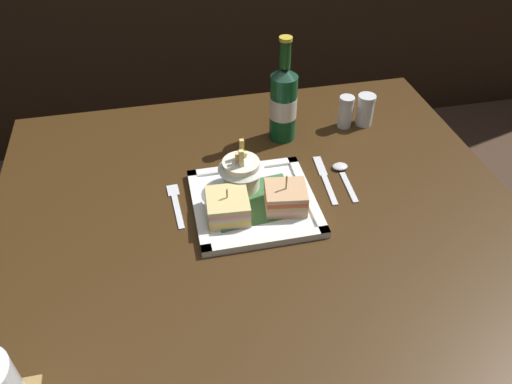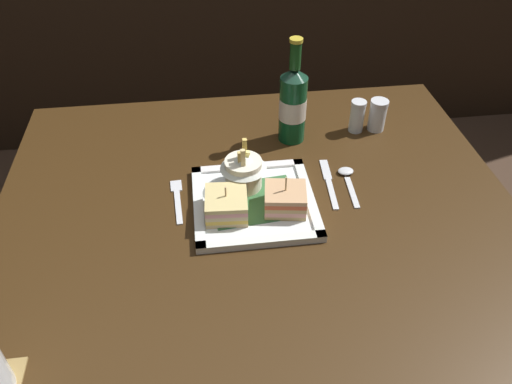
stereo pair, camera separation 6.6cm
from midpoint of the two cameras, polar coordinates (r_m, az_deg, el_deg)
name	(u,v)px [view 2 (the right image)]	position (r m, az deg, el deg)	size (l,w,h in m)	color
dining_table	(258,244)	(1.10, 1.93, -5.97)	(1.08, 0.93, 0.72)	#38230F
square_plate	(254,203)	(1.03, 1.62, -1.27)	(0.25, 0.25, 0.02)	white
sandwich_half_left	(226,205)	(0.99, -1.49, -1.52)	(0.09, 0.09, 0.07)	#DAB47E
sandwich_half_right	(285,199)	(1.00, 5.24, -0.90)	(0.09, 0.09, 0.08)	tan
fries_cup	(243,169)	(1.04, 0.37, 2.64)	(0.10, 0.10, 0.11)	silver
beer_bottle	(293,104)	(1.18, 5.85, 9.98)	(0.06, 0.06, 0.25)	#0C4220
fork	(177,198)	(1.06, -7.20, -0.78)	(0.03, 0.14, 0.00)	silver
knife	(329,181)	(1.11, 9.99, 1.18)	(0.03, 0.17, 0.00)	silver
spoon	(347,177)	(1.12, 12.05, 1.68)	(0.03, 0.13, 0.01)	silver
salt_shaker	(357,118)	(1.27, 12.91, 8.20)	(0.04, 0.04, 0.08)	silver
pepper_shaker	(377,117)	(1.29, 15.12, 8.25)	(0.04, 0.04, 0.08)	silver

